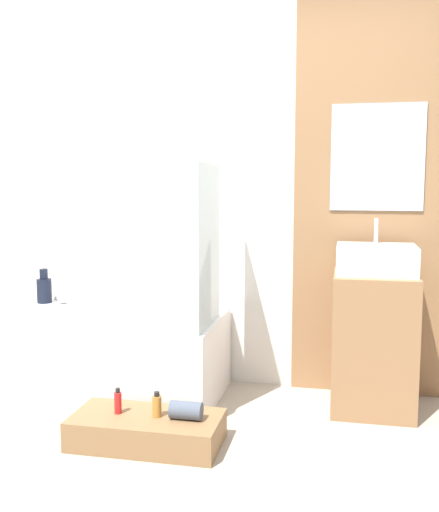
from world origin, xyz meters
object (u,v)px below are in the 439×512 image
at_px(bottle_soap_secondary, 157,406).
at_px(vase_tall_dark, 44,289).
at_px(wooden_step_bench, 147,430).
at_px(bottle_soap_primary, 118,402).
at_px(sink, 376,259).
at_px(bathtub, 110,355).
at_px(vase_round_light, 64,297).

bearing_deg(bottle_soap_secondary, vase_tall_dark, 139.96).
distance_m(wooden_step_bench, vase_tall_dark, 1.49).
bearing_deg(vase_tall_dark, bottle_soap_primary, -46.01).
bearing_deg(wooden_step_bench, sink, 33.51).
relative_size(bathtub, vase_round_light, 14.65).
bearing_deg(bathtub, wooden_step_bench, -54.31).
distance_m(vase_tall_dark, bottle_soap_primary, 1.35).
bearing_deg(vase_tall_dark, bathtub, -26.31).
height_order(sink, vase_tall_dark, sink).
bearing_deg(bathtub, bottle_soap_primary, -64.36).
relative_size(vase_tall_dark, bottle_soap_secondary, 1.80).
xyz_separation_m(wooden_step_bench, vase_tall_dark, (-1.05, 0.93, 0.52)).
xyz_separation_m(bottle_soap_primary, bottle_soap_secondary, (0.21, -0.00, -0.00)).
bearing_deg(bottle_soap_secondary, wooden_step_bench, 180.00).
height_order(vase_tall_dark, bottle_soap_secondary, vase_tall_dark).
xyz_separation_m(vase_round_light, bottle_soap_secondary, (0.96, -0.93, -0.34)).
height_order(wooden_step_bench, vase_round_light, vase_round_light).
bearing_deg(sink, bottle_soap_secondary, -145.13).
xyz_separation_m(vase_tall_dark, bottle_soap_secondary, (1.10, -0.93, -0.39)).
bearing_deg(vase_tall_dark, vase_round_light, 0.92).
distance_m(sink, vase_round_light, 2.08).
xyz_separation_m(bathtub, bottle_soap_primary, (0.31, -0.64, -0.04)).
height_order(sink, bottle_soap_primary, sink).
bearing_deg(bottle_soap_secondary, sink, 34.87).
bearing_deg(wooden_step_bench, vase_tall_dark, 138.46).
height_order(bathtub, bottle_soap_secondary, bathtub).
bearing_deg(wooden_step_bench, bathtub, 125.69).
distance_m(bathtub, vase_tall_dark, 0.74).
bearing_deg(bottle_soap_primary, bottle_soap_secondary, -0.00).
height_order(sink, bottle_soap_secondary, sink).
relative_size(sink, bottle_soap_secondary, 3.43).
xyz_separation_m(bathtub, vase_round_light, (-0.45, 0.29, 0.30)).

